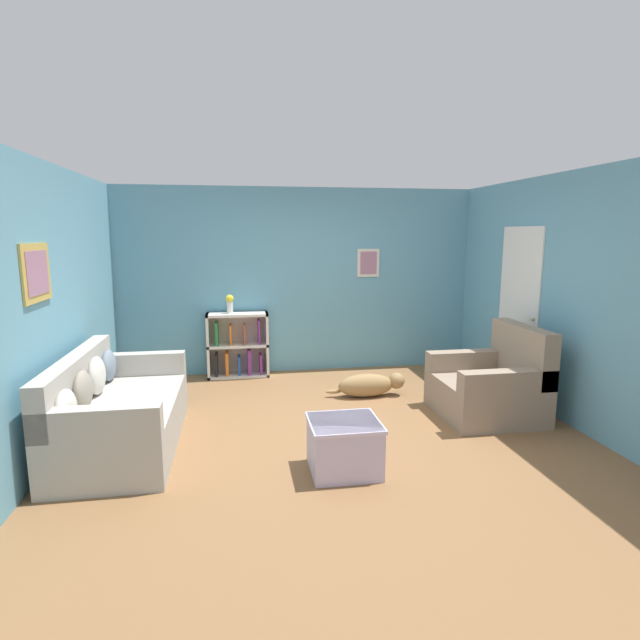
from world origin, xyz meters
name	(u,v)px	position (x,y,z in m)	size (l,w,h in m)	color
ground_plane	(326,427)	(0.00, 0.00, 0.00)	(14.00, 14.00, 0.00)	brown
wall_back	(299,281)	(0.00, 2.25, 1.30)	(5.60, 0.13, 2.60)	#609EB7
wall_left	(50,308)	(-2.55, 0.00, 1.30)	(0.13, 5.00, 2.60)	#609EB7
wall_right	(560,297)	(2.55, 0.02, 1.29)	(0.16, 5.00, 2.60)	#609EB7
couch	(117,413)	(-2.00, -0.15, 0.32)	(0.95, 1.91, 0.88)	#ADA89E
bookshelf	(238,347)	(-0.89, 2.05, 0.42)	(0.84, 0.31, 0.89)	silver
recliner_chair	(492,386)	(1.84, 0.04, 0.33)	(1.00, 1.03, 0.99)	gray
coffee_table	(344,444)	(-0.02, -0.98, 0.23)	(0.58, 0.54, 0.44)	#BCB2D1
dog	(370,385)	(0.69, 0.87, 0.15)	(0.98, 0.25, 0.28)	#9E7A4C
vase	(230,303)	(-0.98, 2.02, 1.04)	(0.11, 0.11, 0.26)	silver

